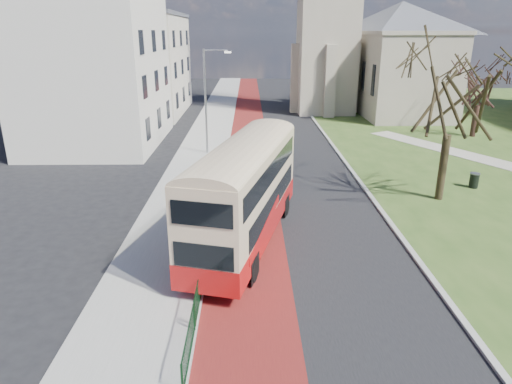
{
  "coord_description": "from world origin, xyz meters",
  "views": [
    {
      "loc": [
        -1.13,
        -17.79,
        9.35
      ],
      "look_at": [
        -0.81,
        3.03,
        2.0
      ],
      "focal_mm": 32.0,
      "sensor_mm": 36.0,
      "label": 1
    }
  ],
  "objects_px": {
    "streetlamp": "(207,96)",
    "bus": "(245,189)",
    "winter_tree_far": "(481,80)",
    "litter_bin": "(474,180)",
    "winter_tree_near": "(455,80)"
  },
  "relations": [
    {
      "from": "streetlamp",
      "to": "bus",
      "type": "bearing_deg",
      "value": -79.48
    },
    {
      "from": "winter_tree_near",
      "to": "litter_bin",
      "type": "height_order",
      "value": "winter_tree_near"
    },
    {
      "from": "bus",
      "to": "winter_tree_near",
      "type": "xyz_separation_m",
      "value": [
        11.33,
        5.57,
        4.22
      ]
    },
    {
      "from": "bus",
      "to": "winter_tree_far",
      "type": "relative_size",
      "value": 1.53
    },
    {
      "from": "winter_tree_far",
      "to": "litter_bin",
      "type": "height_order",
      "value": "winter_tree_far"
    },
    {
      "from": "winter_tree_far",
      "to": "litter_bin",
      "type": "bearing_deg",
      "value": -114.86
    },
    {
      "from": "bus",
      "to": "winter_tree_far",
      "type": "xyz_separation_m",
      "value": [
        21.15,
        22.34,
        2.55
      ]
    },
    {
      "from": "bus",
      "to": "winter_tree_near",
      "type": "relative_size",
      "value": 1.16
    },
    {
      "from": "streetlamp",
      "to": "winter_tree_far",
      "type": "bearing_deg",
      "value": 13.91
    },
    {
      "from": "bus",
      "to": "litter_bin",
      "type": "distance_m",
      "value": 16.32
    },
    {
      "from": "streetlamp",
      "to": "litter_bin",
      "type": "bearing_deg",
      "value": -26.89
    },
    {
      "from": "winter_tree_far",
      "to": "litter_bin",
      "type": "relative_size",
      "value": 7.83
    },
    {
      "from": "streetlamp",
      "to": "winter_tree_far",
      "type": "relative_size",
      "value": 1.07
    },
    {
      "from": "streetlamp",
      "to": "winter_tree_near",
      "type": "bearing_deg",
      "value": -36.88
    },
    {
      "from": "bus",
      "to": "litter_bin",
      "type": "relative_size",
      "value": 11.96
    }
  ]
}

